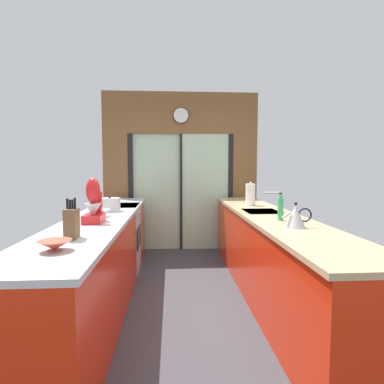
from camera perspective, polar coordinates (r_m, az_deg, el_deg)
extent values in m
cube|color=#38383D|center=(3.94, -1.09, -17.00)|extent=(5.04, 7.60, 0.02)
cube|color=brown|center=(5.54, -2.03, 14.05)|extent=(2.64, 0.08, 0.70)
cube|color=#B2D1AD|center=(5.50, -6.37, -0.02)|extent=(0.80, 0.02, 2.00)
cube|color=#B2D1AD|center=(5.49, 2.40, -0.01)|extent=(0.80, 0.02, 2.00)
cube|color=black|center=(5.52, -10.95, -0.06)|extent=(0.08, 0.10, 2.00)
cube|color=black|center=(5.57, 6.88, 0.03)|extent=(0.08, 0.10, 2.00)
cube|color=black|center=(5.48, -1.99, -0.01)|extent=(0.04, 0.10, 2.00)
cube|color=brown|center=(5.56, -13.50, -0.08)|extent=(0.42, 0.08, 2.00)
cube|color=brown|center=(5.63, 9.38, 0.05)|extent=(0.42, 0.08, 2.00)
cylinder|color=white|center=(5.47, -2.01, 13.63)|extent=(0.25, 0.03, 0.25)
torus|color=black|center=(5.47, -2.01, 13.63)|extent=(0.27, 0.02, 0.27)
cube|color=red|center=(3.01, -18.47, -15.10)|extent=(0.58, 2.55, 0.88)
cube|color=red|center=(5.09, -12.15, -6.84)|extent=(0.58, 0.65, 0.88)
cube|color=#BCBCC1|center=(3.48, -16.05, -4.52)|extent=(0.62, 3.80, 0.04)
cube|color=red|center=(3.67, 13.76, -11.37)|extent=(0.58, 3.80, 0.88)
cube|color=tan|center=(3.57, 13.91, -4.25)|extent=(0.62, 3.80, 0.04)
cube|color=#B7BABC|center=(3.80, 12.47, -3.77)|extent=(0.40, 0.48, 0.05)
cylinder|color=#B7BABC|center=(3.85, 15.37, -1.66)|extent=(0.02, 0.02, 0.23)
cylinder|color=#B7BABC|center=(3.81, 14.13, -0.14)|extent=(0.18, 0.02, 0.02)
cube|color=#B7BABC|center=(4.49, -13.32, -8.42)|extent=(0.58, 0.60, 0.88)
cube|color=black|center=(4.44, -9.54, -7.97)|extent=(0.01, 0.48, 0.28)
cube|color=black|center=(4.41, -13.43, -2.51)|extent=(0.58, 0.60, 0.03)
cylinder|color=#B7BABC|center=(4.20, -9.77, -4.24)|extent=(0.02, 0.04, 0.04)
cylinder|color=#B7BABC|center=(4.38, -9.53, -3.88)|extent=(0.02, 0.04, 0.04)
cylinder|color=#B7BABC|center=(4.56, -9.30, -3.55)|extent=(0.02, 0.04, 0.04)
cylinder|color=#BC4C38|center=(2.16, -23.48, -9.64)|extent=(0.09, 0.09, 0.01)
cone|color=#BC4C38|center=(2.15, -23.51, -8.77)|extent=(0.21, 0.21, 0.06)
cylinder|color=silver|center=(3.44, -15.87, -4.23)|extent=(0.07, 0.07, 0.01)
cone|color=silver|center=(3.43, -15.89, -3.59)|extent=(0.16, 0.16, 0.07)
cube|color=brown|center=(2.46, -20.88, -5.37)|extent=(0.08, 0.14, 0.22)
cylinder|color=black|center=(2.44, -21.58, -2.07)|extent=(0.02, 0.02, 0.09)
cylinder|color=black|center=(2.44, -21.17, -2.18)|extent=(0.02, 0.02, 0.08)
cylinder|color=black|center=(2.43, -20.77, -2.19)|extent=(0.02, 0.02, 0.08)
cylinder|color=black|center=(2.43, -20.36, -2.04)|extent=(0.02, 0.02, 0.09)
cube|color=red|center=(3.09, -17.26, -4.56)|extent=(0.17, 0.26, 0.08)
cube|color=red|center=(3.17, -16.90, -1.78)|extent=(0.10, 0.08, 0.20)
ellipsoid|color=red|center=(3.05, -17.42, 0.23)|extent=(0.13, 0.12, 0.24)
cone|color=#B7BABC|center=(3.05, -17.42, -3.17)|extent=(0.15, 0.15, 0.13)
cylinder|color=#B7BABC|center=(3.82, -14.63, -2.30)|extent=(0.25, 0.25, 0.14)
cylinder|color=#B7BABC|center=(3.81, -14.65, -1.15)|extent=(0.25, 0.25, 0.01)
sphere|color=black|center=(3.81, -14.66, -0.91)|extent=(0.03, 0.03, 0.03)
cone|color=#B7BABC|center=(2.85, 18.15, -4.18)|extent=(0.17, 0.17, 0.20)
sphere|color=black|center=(2.83, 18.20, -1.99)|extent=(0.03, 0.03, 0.03)
cylinder|color=#B7BABC|center=(2.82, 16.67, -4.04)|extent=(0.08, 0.02, 0.07)
torus|color=black|center=(2.88, 19.68, -3.94)|extent=(0.12, 0.01, 0.12)
cylinder|color=#339E56|center=(3.19, 15.67, -3.00)|extent=(0.05, 0.05, 0.22)
cylinder|color=#339E56|center=(3.18, 15.73, -0.69)|extent=(0.02, 0.02, 0.04)
cylinder|color=black|center=(3.17, 15.73, -0.24)|extent=(0.03, 0.03, 0.01)
cylinder|color=#B7BABC|center=(4.32, 10.46, -2.33)|extent=(0.15, 0.15, 0.01)
cylinder|color=white|center=(4.30, 10.49, -0.41)|extent=(0.13, 0.13, 0.28)
sphere|color=#B7BABC|center=(4.29, 10.52, 1.64)|extent=(0.03, 0.03, 0.03)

